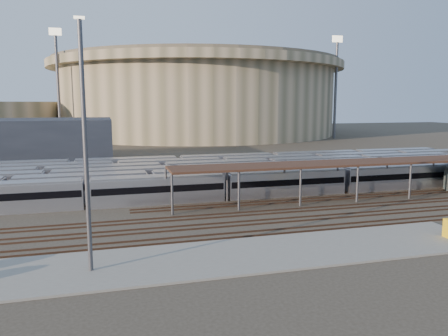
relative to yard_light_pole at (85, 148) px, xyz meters
name	(u,v)px	position (x,y,z in m)	size (l,w,h in m)	color
ground	(238,213)	(17.23, 15.33, -10.21)	(420.00, 420.00, 0.00)	#383026
apron	(234,256)	(12.23, 0.33, -10.11)	(50.00, 9.00, 0.20)	gray
subway_trains	(186,176)	(14.14, 33.83, -8.41)	(126.33, 23.90, 3.60)	silver
inspection_shed	(374,163)	(39.23, 19.33, -5.22)	(60.30, 6.00, 5.30)	#4F4E53
empty_tracks	(251,223)	(17.23, 10.33, -10.12)	(170.00, 9.62, 0.18)	#4C3323
stadium	(198,96)	(42.23, 155.33, 6.26)	(124.00, 124.00, 32.50)	tan
service_building	(14,142)	(-17.77, 70.33, -5.21)	(42.00, 20.00, 10.00)	#1E232D
floodlight_0	(58,82)	(-12.77, 125.33, 10.44)	(4.00, 1.00, 38.40)	#4F4E53
floodlight_2	(336,84)	(87.23, 115.33, 10.44)	(4.00, 1.00, 38.40)	#4F4E53
floodlight_3	(114,87)	(7.23, 175.33, 10.44)	(4.00, 1.00, 38.40)	#4F4E53
yard_light_pole	(85,148)	(0.00, 0.00, 0.00)	(0.81, 0.36, 19.85)	#4F4E53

